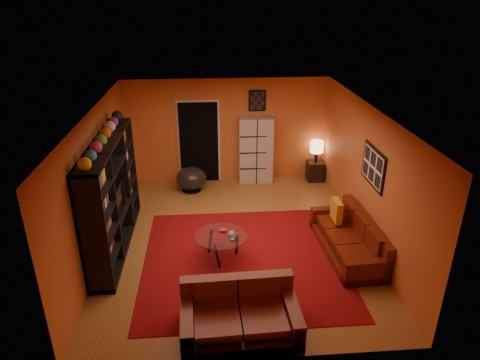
{
  "coord_description": "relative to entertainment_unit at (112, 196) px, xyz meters",
  "views": [
    {
      "loc": [
        -0.48,
        -7.21,
        4.51
      ],
      "look_at": [
        0.1,
        0.1,
        1.24
      ],
      "focal_mm": 32.0,
      "sensor_mm": 36.0,
      "label": 1
    }
  ],
  "objects": [
    {
      "name": "wall_art_right",
      "position": [
        4.75,
        -0.3,
        0.55
      ],
      "size": [
        0.03,
        1.0,
        0.7
      ],
      "primitive_type": "cube",
      "color": "black",
      "rests_on": "wall_right"
    },
    {
      "name": "wall_art_back",
      "position": [
        3.02,
        2.98,
        1.0
      ],
      "size": [
        0.42,
        0.03,
        0.52
      ],
      "primitive_type": "cube",
      "color": "black",
      "rests_on": "wall_back"
    },
    {
      "name": "coffee_table",
      "position": [
        1.98,
        -0.62,
        -0.62
      ],
      "size": [
        0.95,
        0.95,
        0.47
      ],
      "rotation": [
        0.0,
        0.0,
        0.23
      ],
      "color": "silver",
      "rests_on": "floor"
    },
    {
      "name": "storage_cabinet",
      "position": [
        2.99,
        2.8,
        -0.21
      ],
      "size": [
        0.85,
        0.41,
        1.68
      ],
      "primitive_type": "cube",
      "rotation": [
        0.0,
        0.0,
        -0.04
      ],
      "color": "#B3AEA5",
      "rests_on": "floor"
    },
    {
      "name": "wall_back",
      "position": [
        2.27,
        3.0,
        0.25
      ],
      "size": [
        6.0,
        0.0,
        6.0
      ],
      "primitive_type": "plane",
      "rotation": [
        1.57,
        0.0,
        0.0
      ],
      "color": "#BD5F29",
      "rests_on": "floor"
    },
    {
      "name": "entertainment_unit",
      "position": [
        0.0,
        0.0,
        0.0
      ],
      "size": [
        0.45,
        3.0,
        2.1
      ],
      "primitive_type": "cube",
      "color": "black",
      "rests_on": "floor"
    },
    {
      "name": "wall_front",
      "position": [
        2.27,
        -3.0,
        0.25
      ],
      "size": [
        6.0,
        0.0,
        6.0
      ],
      "primitive_type": "plane",
      "rotation": [
        -1.57,
        0.0,
        0.0
      ],
      "color": "#BD5F29",
      "rests_on": "floor"
    },
    {
      "name": "loveseat",
      "position": [
        2.17,
        -2.41,
        -0.77
      ],
      "size": [
        1.7,
        1.06,
        0.85
      ],
      "rotation": [
        0.0,
        0.0,
        1.61
      ],
      "color": "#4D140A",
      "rests_on": "rug"
    },
    {
      "name": "table_lamp",
      "position": [
        4.53,
        2.75,
        -0.16
      ],
      "size": [
        0.33,
        0.33,
        0.55
      ],
      "color": "black",
      "rests_on": "side_table"
    },
    {
      "name": "floor",
      "position": [
        2.27,
        0.0,
        -1.05
      ],
      "size": [
        6.0,
        6.0,
        0.0
      ],
      "primitive_type": "plane",
      "color": "brown",
      "rests_on": "ground"
    },
    {
      "name": "tv",
      "position": [
        0.05,
        -0.06,
        -0.07
      ],
      "size": [
        0.9,
        0.12,
        0.52
      ],
      "primitive_type": "imported",
      "rotation": [
        0.0,
        0.0,
        1.57
      ],
      "color": "black",
      "rests_on": "entertainment_unit"
    },
    {
      "name": "bowl_chair",
      "position": [
        1.37,
        2.35,
        -0.73
      ],
      "size": [
        0.73,
        0.73,
        0.6
      ],
      "color": "black",
      "rests_on": "floor"
    },
    {
      "name": "wall_left",
      "position": [
        -0.23,
        0.0,
        0.25
      ],
      "size": [
        0.0,
        6.0,
        6.0
      ],
      "primitive_type": "plane",
      "rotation": [
        1.57,
        0.0,
        1.57
      ],
      "color": "#BD5F29",
      "rests_on": "floor"
    },
    {
      "name": "side_table",
      "position": [
        4.53,
        2.75,
        -0.8
      ],
      "size": [
        0.4,
        0.4,
        0.5
      ],
      "primitive_type": "cube",
      "rotation": [
        0.0,
        0.0,
        0.0
      ],
      "color": "black",
      "rests_on": "floor"
    },
    {
      "name": "ceiling",
      "position": [
        2.27,
        0.0,
        1.55
      ],
      "size": [
        6.0,
        6.0,
        0.0
      ],
      "primitive_type": "plane",
      "rotation": [
        3.14,
        0.0,
        0.0
      ],
      "color": "white",
      "rests_on": "wall_back"
    },
    {
      "name": "doorway",
      "position": [
        1.57,
        2.96,
        -0.03
      ],
      "size": [
        0.95,
        0.1,
        2.04
      ],
      "primitive_type": "cube",
      "color": "black",
      "rests_on": "floor"
    },
    {
      "name": "sofa",
      "position": [
        4.41,
        -0.6,
        -0.76
      ],
      "size": [
        0.95,
        2.1,
        0.85
      ],
      "rotation": [
        0.0,
        0.0,
        0.05
      ],
      "color": "#4D140A",
      "rests_on": "rug"
    },
    {
      "name": "throw_pillow",
      "position": [
        4.22,
        -0.11,
        -0.42
      ],
      "size": [
        0.12,
        0.42,
        0.42
      ],
      "primitive_type": "cube",
      "color": "orange",
      "rests_on": "sofa"
    },
    {
      "name": "wall_right",
      "position": [
        4.78,
        0.0,
        0.25
      ],
      "size": [
        0.0,
        6.0,
        6.0
      ],
      "primitive_type": "plane",
      "rotation": [
        1.57,
        0.0,
        -1.57
      ],
      "color": "#BD5F29",
      "rests_on": "floor"
    },
    {
      "name": "rug",
      "position": [
        2.38,
        -0.7,
        -1.04
      ],
      "size": [
        3.6,
        3.6,
        0.01
      ],
      "primitive_type": "cube",
      "color": "#620B10",
      "rests_on": "floor"
    }
  ]
}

